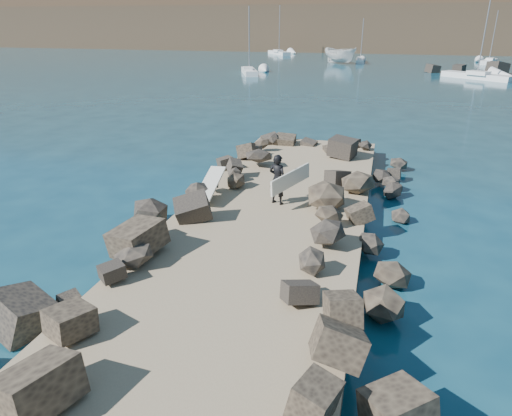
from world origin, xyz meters
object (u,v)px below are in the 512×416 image
object	(u,v)px
surfer_with_board	(279,179)
sailboat_d	(489,62)
surfboard_resting	(211,186)
boat_imported	(340,55)

from	to	relation	value
surfer_with_board	sailboat_d	size ratio (longest dim) A/B	0.25
surfboard_resting	surfer_with_board	bearing A→B (deg)	-2.46
boat_imported	surfer_with_board	size ratio (longest dim) A/B	3.35
boat_imported	sailboat_d	distance (m)	23.76
surfboard_resting	boat_imported	distance (m)	63.40
boat_imported	sailboat_d	world-z (taller)	sailboat_d
surfboard_resting	sailboat_d	world-z (taller)	sailboat_d
boat_imported	sailboat_d	size ratio (longest dim) A/B	0.83
sailboat_d	boat_imported	bearing A→B (deg)	-165.86
sailboat_d	surfer_with_board	bearing A→B (deg)	-105.28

